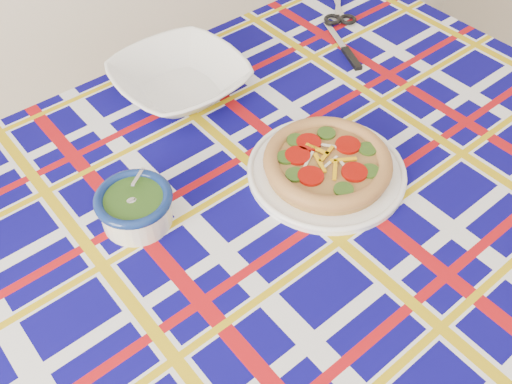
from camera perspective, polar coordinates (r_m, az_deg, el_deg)
name	(u,v)px	position (r m, az deg, el deg)	size (l,w,h in m)	color
dining_table	(244,237)	(1.18, -1.22, -4.55)	(2.00, 1.52, 0.83)	brown
tablecloth	(244,229)	(1.16, -1.24, -3.72)	(1.81, 1.14, 0.12)	#090561
main_focaccia_plate	(327,163)	(1.17, 7.16, 2.91)	(0.34, 0.34, 0.07)	olive
pesto_bowl	(135,205)	(1.09, -12.03, -1.30)	(0.15, 0.15, 0.09)	#1B390F
serving_bowl	(180,79)	(1.38, -7.62, 11.09)	(0.30, 0.30, 0.07)	white
table_knife	(336,36)	(1.59, 8.01, 15.16)	(0.24, 0.02, 0.01)	silver
kitchen_scissors	(338,5)	(1.73, 8.20, 18.06)	(0.20, 0.09, 0.02)	silver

